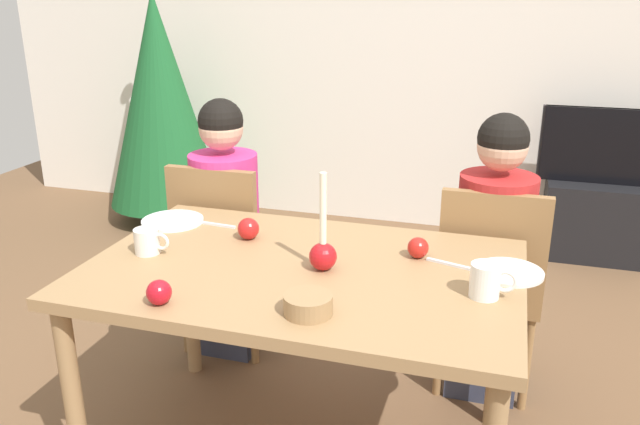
{
  "coord_description": "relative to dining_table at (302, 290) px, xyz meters",
  "views": [
    {
      "loc": [
        0.61,
        -1.8,
        1.6
      ],
      "look_at": [
        0.0,
        0.2,
        0.87
      ],
      "focal_mm": 35.77,
      "sensor_mm": 36.0,
      "label": 1
    }
  ],
  "objects": [
    {
      "name": "plate_left",
      "position": [
        -0.61,
        0.25,
        0.09
      ],
      "size": [
        0.24,
        0.24,
        0.01
      ],
      "primitive_type": "cylinder",
      "color": "silver",
      "rests_on": "dining_table"
    },
    {
      "name": "candle_centerpiece",
      "position": [
        0.07,
        0.0,
        0.15
      ],
      "size": [
        0.09,
        0.09,
        0.32
      ],
      "color": "red",
      "rests_on": "dining_table"
    },
    {
      "name": "apple_by_right_mug",
      "position": [
        -0.26,
        0.18,
        0.12
      ],
      "size": [
        0.08,
        0.08,
        0.08
      ],
      "primitive_type": "sphere",
      "color": "red",
      "rests_on": "dining_table"
    },
    {
      "name": "bowl_walnuts",
      "position": [
        0.12,
        -0.3,
        0.11
      ],
      "size": [
        0.14,
        0.14,
        0.06
      ],
      "primitive_type": "cylinder",
      "color": "#99754C",
      "rests_on": "dining_table"
    },
    {
      "name": "person_left_child",
      "position": [
        -0.57,
        0.64,
        -0.1
      ],
      "size": [
        0.3,
        0.3,
        1.17
      ],
      "color": "#33384C",
      "rests_on": "ground"
    },
    {
      "name": "mug_left",
      "position": [
        -0.54,
        -0.04,
        0.13
      ],
      "size": [
        0.13,
        0.09,
        0.09
      ],
      "color": "silver",
      "rests_on": "dining_table"
    },
    {
      "name": "apple_by_left_plate",
      "position": [
        -0.31,
        -0.36,
        0.12
      ],
      "size": [
        0.07,
        0.07,
        0.07
      ],
      "primitive_type": "sphere",
      "color": "red",
      "rests_on": "dining_table"
    },
    {
      "name": "fork_right",
      "position": [
        0.47,
        0.15,
        0.09
      ],
      "size": [
        0.18,
        0.06,
        0.01
      ],
      "primitive_type": "cube",
      "rotation": [
        0.0,
        0.0,
        -0.29
      ],
      "color": "silver",
      "rests_on": "dining_table"
    },
    {
      "name": "plate_right",
      "position": [
        0.65,
        0.14,
        0.09
      ],
      "size": [
        0.22,
        0.22,
        0.01
      ],
      "primitive_type": "cylinder",
      "color": "white",
      "rests_on": "dining_table"
    },
    {
      "name": "tv",
      "position": [
        1.18,
        2.3,
        0.04
      ],
      "size": [
        0.79,
        0.05,
        0.46
      ],
      "color": "black",
      "rests_on": "tv_stand"
    },
    {
      "name": "back_wall",
      "position": [
        0.0,
        2.6,
        0.63
      ],
      "size": [
        6.4,
        0.1,
        2.6
      ],
      "primitive_type": "cube",
      "color": "silver",
      "rests_on": "ground"
    },
    {
      "name": "christmas_tree",
      "position": [
        -1.75,
        2.13,
        0.21
      ],
      "size": [
        0.8,
        0.8,
        1.69
      ],
      "color": "brown",
      "rests_on": "ground"
    },
    {
      "name": "chair_right",
      "position": [
        0.58,
        0.61,
        -0.15
      ],
      "size": [
        0.4,
        0.4,
        0.9
      ],
      "color": "olive",
      "rests_on": "ground"
    },
    {
      "name": "apple_near_candle",
      "position": [
        0.35,
        0.18,
        0.12
      ],
      "size": [
        0.07,
        0.07,
        0.07
      ],
      "primitive_type": "sphere",
      "color": "red",
      "rests_on": "dining_table"
    },
    {
      "name": "chair_left",
      "position": [
        -0.57,
        0.61,
        -0.15
      ],
      "size": [
        0.4,
        0.4,
        0.9
      ],
      "color": "olive",
      "rests_on": "ground"
    },
    {
      "name": "person_right_child",
      "position": [
        0.58,
        0.64,
        -0.1
      ],
      "size": [
        0.3,
        0.3,
        1.17
      ],
      "color": "#33384C",
      "rests_on": "ground"
    },
    {
      "name": "dining_table",
      "position": [
        0.0,
        0.0,
        0.0
      ],
      "size": [
        1.4,
        0.9,
        0.75
      ],
      "color": "#99754C",
      "rests_on": "ground"
    },
    {
      "name": "mug_right",
      "position": [
        0.58,
        -0.05,
        0.14
      ],
      "size": [
        0.14,
        0.09,
        0.1
      ],
      "color": "white",
      "rests_on": "dining_table"
    },
    {
      "name": "tv_stand",
      "position": [
        1.18,
        2.3,
        -0.43
      ],
      "size": [
        0.64,
        0.4,
        0.48
      ],
      "primitive_type": "cube",
      "color": "black",
      "rests_on": "ground"
    },
    {
      "name": "fork_left",
      "position": [
        -0.44,
        0.27,
        0.09
      ],
      "size": [
        0.18,
        0.03,
        0.01
      ],
      "primitive_type": "cube",
      "rotation": [
        0.0,
        0.0,
        -0.09
      ],
      "color": "silver",
      "rests_on": "dining_table"
    }
  ]
}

